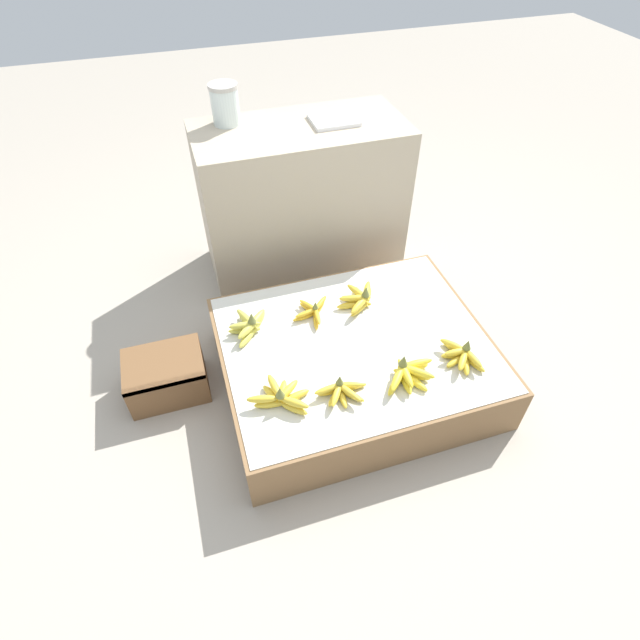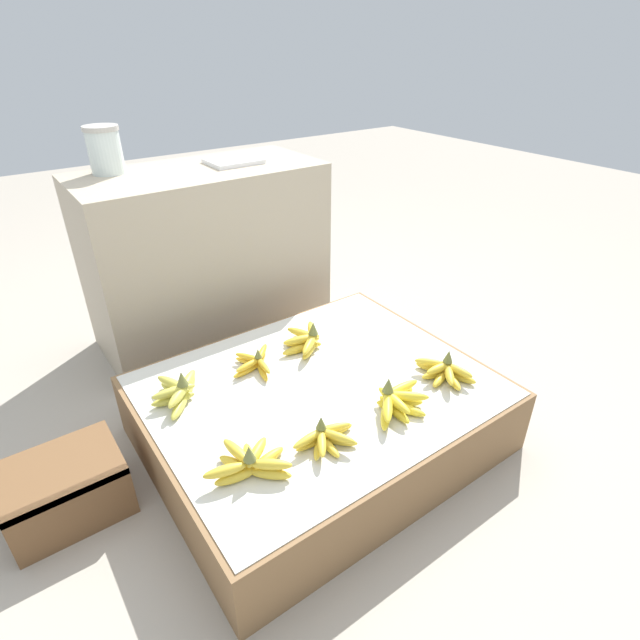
% 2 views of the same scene
% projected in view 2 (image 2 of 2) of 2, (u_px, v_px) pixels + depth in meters
% --- Properties ---
extents(ground_plane, '(10.00, 10.00, 0.00)m').
position_uv_depth(ground_plane, '(319.00, 438.00, 1.83)').
color(ground_plane, '#A89E8E').
extents(display_platform, '(1.13, 0.93, 0.24)m').
position_uv_depth(display_platform, '(319.00, 412.00, 1.77)').
color(display_platform, olive).
rests_on(display_platform, ground_plane).
extents(back_vendor_table, '(1.03, 0.50, 0.79)m').
position_uv_depth(back_vendor_table, '(208.00, 257.00, 2.29)').
color(back_vendor_table, tan).
rests_on(back_vendor_table, ground_plane).
extents(wooden_crate, '(0.34, 0.25, 0.19)m').
position_uv_depth(wooden_crate, '(66.00, 489.00, 1.50)').
color(wooden_crate, brown).
rests_on(wooden_crate, ground_plane).
extents(banana_bunch_front_left, '(0.25, 0.21, 0.11)m').
position_uv_depth(banana_bunch_front_left, '(250.00, 463.00, 1.36)').
color(banana_bunch_front_left, gold).
rests_on(banana_bunch_front_left, display_platform).
extents(banana_bunch_front_midleft, '(0.21, 0.13, 0.09)m').
position_uv_depth(banana_bunch_front_midleft, '(326.00, 438.00, 1.45)').
color(banana_bunch_front_midleft, gold).
rests_on(banana_bunch_front_midleft, display_platform).
extents(banana_bunch_front_midright, '(0.23, 0.17, 0.11)m').
position_uv_depth(banana_bunch_front_midright, '(396.00, 402.00, 1.58)').
color(banana_bunch_front_midright, yellow).
rests_on(banana_bunch_front_midright, display_platform).
extents(banana_bunch_front_right, '(0.15, 0.21, 0.10)m').
position_uv_depth(banana_bunch_front_right, '(444.00, 372.00, 1.72)').
color(banana_bunch_front_right, gold).
rests_on(banana_bunch_front_right, display_platform).
extents(banana_bunch_middle_left, '(0.19, 0.21, 0.11)m').
position_uv_depth(banana_bunch_middle_left, '(179.00, 391.00, 1.62)').
color(banana_bunch_middle_left, gold).
rests_on(banana_bunch_middle_left, display_platform).
extents(banana_bunch_middle_midleft, '(0.19, 0.19, 0.08)m').
position_uv_depth(banana_bunch_middle_midleft, '(255.00, 362.00, 1.78)').
color(banana_bunch_middle_midleft, gold).
rests_on(banana_bunch_middle_midleft, display_platform).
extents(banana_bunch_middle_midright, '(0.21, 0.21, 0.11)m').
position_uv_depth(banana_bunch_middle_midright, '(307.00, 340.00, 1.89)').
color(banana_bunch_middle_midright, gold).
rests_on(banana_bunch_middle_midright, display_platform).
extents(glass_jar, '(0.14, 0.14, 0.18)m').
position_uv_depth(glass_jar, '(105.00, 150.00, 1.97)').
color(glass_jar, silver).
rests_on(glass_jar, back_vendor_table).
extents(foam_tray_white, '(0.22, 0.18, 0.02)m').
position_uv_depth(foam_tray_white, '(233.00, 161.00, 2.17)').
color(foam_tray_white, white).
rests_on(foam_tray_white, back_vendor_table).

